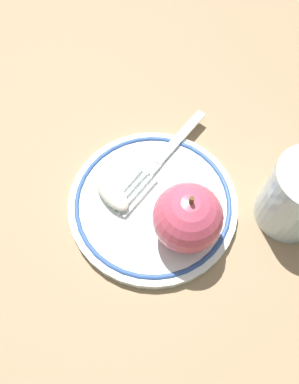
% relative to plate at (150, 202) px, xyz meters
% --- Properties ---
extents(ground_plane, '(2.00, 2.00, 0.00)m').
position_rel_plate_xyz_m(ground_plane, '(0.01, 0.00, -0.01)').
color(ground_plane, '#927656').
extents(plate, '(0.21, 0.21, 0.02)m').
position_rel_plate_xyz_m(plate, '(0.00, 0.00, 0.00)').
color(plate, white).
rests_on(plate, ground_plane).
extents(apple_red_whole, '(0.08, 0.08, 0.09)m').
position_rel_plate_xyz_m(apple_red_whole, '(0.02, 0.05, 0.05)').
color(apple_red_whole, '#C54760').
rests_on(apple_red_whole, plate).
extents(apple_slice_front, '(0.05, 0.06, 0.02)m').
position_rel_plate_xyz_m(apple_slice_front, '(0.01, -0.04, 0.02)').
color(apple_slice_front, silver).
rests_on(apple_slice_front, plate).
extents(fork, '(0.18, 0.07, 0.00)m').
position_rel_plate_xyz_m(fork, '(-0.06, -0.00, 0.01)').
color(fork, silver).
rests_on(fork, plate).
extents(drinking_glass, '(0.08, 0.08, 0.10)m').
position_rel_plate_xyz_m(drinking_glass, '(-0.05, 0.16, 0.04)').
color(drinking_glass, silver).
rests_on(drinking_glass, ground_plane).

